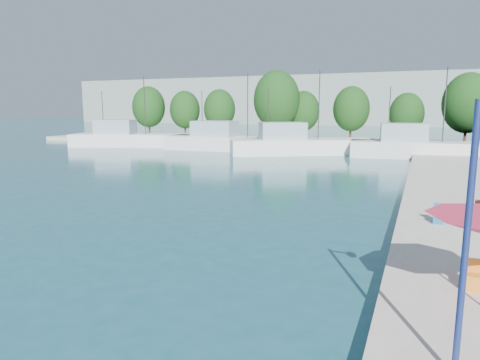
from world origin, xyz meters
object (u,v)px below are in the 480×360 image
at_px(trawler_01, 131,139).
at_px(trawler_04, 422,148).
at_px(trawler_03, 300,145).
at_px(trawler_02, 231,142).

xyz_separation_m(trawler_01, trawler_04, (38.51, 0.79, 0.00)).
height_order(trawler_03, trawler_04, same).
bearing_deg(trawler_04, trawler_02, 173.89).
xyz_separation_m(trawler_01, trawler_02, (15.63, 0.31, -0.00)).
xyz_separation_m(trawler_02, trawler_03, (9.45, -0.86, 0.00)).
bearing_deg(trawler_04, trawler_03, 178.38).
bearing_deg(trawler_01, trawler_02, -17.32).
xyz_separation_m(trawler_02, trawler_04, (22.87, 0.48, 0.00)).
height_order(trawler_02, trawler_03, same).
height_order(trawler_01, trawler_04, same).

